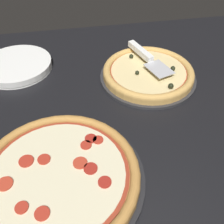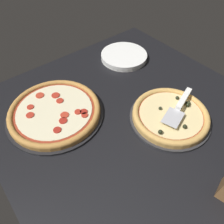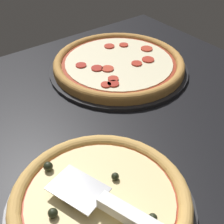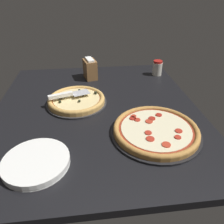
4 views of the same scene
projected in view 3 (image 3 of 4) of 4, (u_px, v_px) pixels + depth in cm
name	position (u px, v px, depth cm)	size (l,w,h in cm)	color
ground_plane	(94.00, 164.00, 65.36)	(123.73, 108.14, 3.60)	black
pizza_pan_front	(101.00, 207.00, 54.37)	(33.16, 33.16, 1.00)	#2D2D30
pizza_front	(100.00, 200.00, 53.09)	(31.17, 31.17, 4.11)	tan
pizza_pan_back	(119.00, 69.00, 91.93)	(40.53, 40.53, 1.00)	black
pizza_back	(119.00, 63.00, 90.77)	(38.10, 38.10, 2.87)	#B77F3D
serving_spatula	(124.00, 213.00, 47.27)	(11.19, 22.76, 2.00)	#B7B7BC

